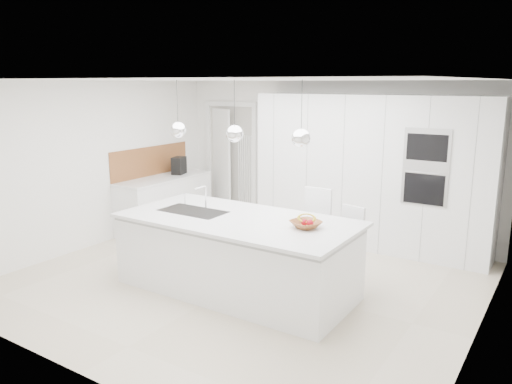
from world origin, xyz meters
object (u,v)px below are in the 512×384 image
Objects in this scene: fruit_bowl at (306,224)px; espresso_machine at (179,165)px; island_base at (236,257)px; bar_stool_right at (348,249)px; bar_stool_left at (312,236)px.

espresso_machine reaches higher than fruit_bowl.
fruit_bowl is (0.87, 0.12, 0.51)m from island_base.
espresso_machine is 0.30× the size of bar_stool_right.
fruit_bowl is at bearing -70.62° from bar_stool_left.
espresso_machine is at bearing 143.51° from island_base.
bar_stool_left is at bearing -35.98° from espresso_machine.
fruit_bowl is 0.33× the size of bar_stool_right.
bar_stool_left is at bearing -167.33° from bar_stool_right.
bar_stool_left is at bearing 53.92° from island_base.
bar_stool_right is at bearing -33.67° from espresso_machine.
island_base is 1.37m from bar_stool_right.
island_base is 1.01m from fruit_bowl.
island_base is at bearing -53.96° from espresso_machine.
bar_stool_right reaches higher than island_base.
fruit_bowl is 3.83m from espresso_machine.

